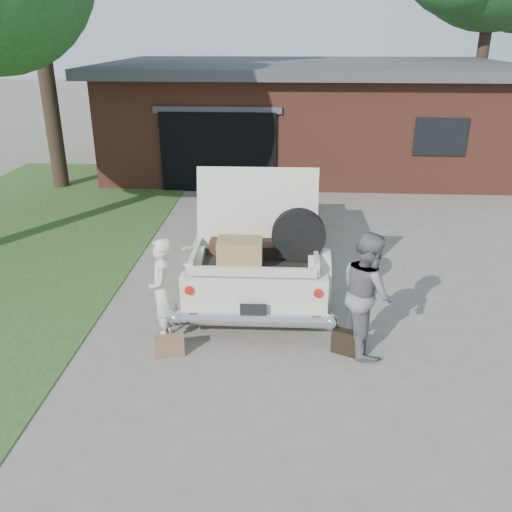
{
  "coord_description": "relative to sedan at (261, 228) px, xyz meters",
  "views": [
    {
      "loc": [
        0.46,
        -6.88,
        4.23
      ],
      "look_at": [
        0.0,
        0.6,
        1.1
      ],
      "focal_mm": 38.0,
      "sensor_mm": 36.0,
      "label": 1
    }
  ],
  "objects": [
    {
      "name": "ground",
      "position": [
        0.02,
        -2.59,
        -0.83
      ],
      "size": [
        90.0,
        90.0,
        0.0
      ],
      "primitive_type": "plane",
      "color": "gray",
      "rests_on": "ground"
    },
    {
      "name": "house",
      "position": [
        1.0,
        8.88,
        0.84
      ],
      "size": [
        12.8,
        7.8,
        3.3
      ],
      "color": "brown",
      "rests_on": "ground"
    },
    {
      "name": "sedan",
      "position": [
        0.0,
        0.0,
        0.0
      ],
      "size": [
        2.27,
        5.68,
        2.33
      ],
      "rotation": [
        0.0,
        0.0,
        0.01
      ],
      "color": "beige",
      "rests_on": "ground"
    },
    {
      "name": "woman_left",
      "position": [
        -1.27,
        -2.64,
        -0.04
      ],
      "size": [
        0.47,
        0.63,
        1.58
      ],
      "primitive_type": "imported",
      "rotation": [
        0.0,
        0.0,
        -1.41
      ],
      "color": "silver",
      "rests_on": "ground"
    },
    {
      "name": "woman_right",
      "position": [
        1.6,
        -2.71,
        0.05
      ],
      "size": [
        0.87,
        1.01,
        1.77
      ],
      "primitive_type": "imported",
      "rotation": [
        0.0,
        0.0,
        1.84
      ],
      "color": "slate",
      "rests_on": "ground"
    },
    {
      "name": "suitcase_left",
      "position": [
        -1.13,
        -3.06,
        -0.67
      ],
      "size": [
        0.43,
        0.23,
        0.32
      ],
      "primitive_type": "cube",
      "rotation": [
        0.0,
        0.0,
        0.25
      ],
      "color": "brown",
      "rests_on": "ground"
    },
    {
      "name": "suitcase_right",
      "position": [
        1.37,
        -2.87,
        -0.65
      ],
      "size": [
        0.48,
        0.32,
        0.36
      ],
      "primitive_type": "cube",
      "rotation": [
        0.0,
        0.0,
        -0.42
      ],
      "color": "black",
      "rests_on": "ground"
    }
  ]
}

